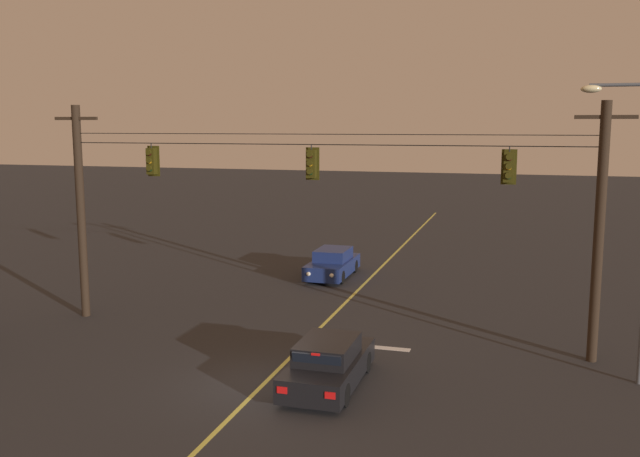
{
  "coord_description": "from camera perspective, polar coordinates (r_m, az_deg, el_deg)",
  "views": [
    {
      "loc": [
        6.94,
        -17.82,
        7.44
      ],
      "look_at": [
        0.0,
        5.83,
        3.72
      ],
      "focal_mm": 38.8,
      "sensor_mm": 36.0,
      "label": 1
    }
  ],
  "objects": [
    {
      "name": "traffic_light_left_inner",
      "position": [
        23.71,
        -0.73,
        5.36
      ],
      "size": [
        0.48,
        0.41,
        1.22
      ],
      "color": "black"
    },
    {
      "name": "traffic_light_leftmost",
      "position": [
        26.18,
        -13.74,
        5.42
      ],
      "size": [
        0.48,
        0.41,
        1.22
      ],
      "color": "black"
    },
    {
      "name": "car_oncoming_lead",
      "position": [
        34.01,
        1.04,
        -2.93
      ],
      "size": [
        1.8,
        4.42,
        1.39
      ],
      "color": "navy",
      "rests_on": "ground"
    },
    {
      "name": "traffic_light_centre",
      "position": [
        22.68,
        15.31,
        4.91
      ],
      "size": [
        0.48,
        0.41,
        1.22
      ],
      "color": "black"
    },
    {
      "name": "signal_span_assembly",
      "position": [
        23.91,
        -0.67,
        0.89
      ],
      "size": [
        20.37,
        0.32,
        8.16
      ],
      "color": "#2D2116",
      "rests_on": "ground"
    },
    {
      "name": "lane_centre_stripe",
      "position": [
        30.4,
        2.67,
        -5.58
      ],
      "size": [
        0.14,
        60.0,
        0.01
      ],
      "primitive_type": "cube",
      "color": "#D1C64C",
      "rests_on": "ground"
    },
    {
      "name": "ground_plane",
      "position": [
        20.52,
        -4.71,
        -12.7
      ],
      "size": [
        180.0,
        180.0,
        0.0
      ],
      "primitive_type": "plane",
      "color": "#28282B"
    },
    {
      "name": "car_waiting_near_lane",
      "position": [
        20.15,
        0.68,
        -11.11
      ],
      "size": [
        1.8,
        4.33,
        1.39
      ],
      "color": "black",
      "rests_on": "ground"
    },
    {
      "name": "street_lamp_corner",
      "position": [
        21.33,
        24.87,
        1.61
      ],
      "size": [
        2.11,
        0.3,
        8.64
      ],
      "color": "#4C4F54",
      "rests_on": "ground"
    },
    {
      "name": "stop_bar_paint",
      "position": [
        23.81,
        3.35,
        -9.63
      ],
      "size": [
        3.4,
        0.36,
        0.01
      ],
      "primitive_type": "cube",
      "color": "silver",
      "rests_on": "ground"
    }
  ]
}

